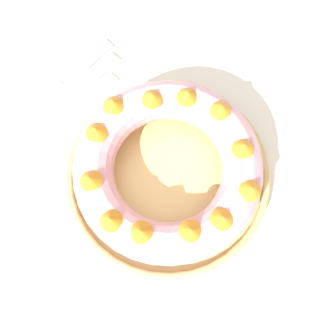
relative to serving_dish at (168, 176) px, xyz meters
name	(u,v)px	position (x,y,z in m)	size (l,w,h in m)	color
ground_plane	(162,231)	(-0.02, -0.01, -0.78)	(8.00, 8.00, 0.00)	#4C4742
dining_table	(157,187)	(-0.02, -0.01, -0.11)	(1.24, 1.00, 0.76)	silver
serving_dish	(168,176)	(0.00, 0.00, 0.00)	(0.32, 0.32, 0.03)	tan
bundt_cake	(168,168)	(0.00, 0.00, 0.05)	(0.29, 0.29, 0.08)	#E09EAD
fork	(84,84)	(-0.22, 0.02, -0.01)	(0.02, 0.18, 0.01)	white
serving_knife	(61,86)	(-0.25, -0.01, -0.01)	(0.02, 0.21, 0.01)	white
cake_knife	(77,110)	(-0.20, -0.02, -0.01)	(0.02, 0.16, 0.01)	white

